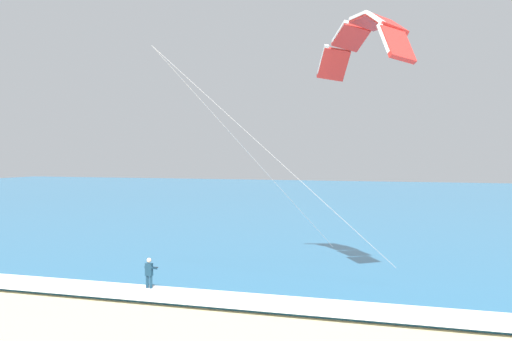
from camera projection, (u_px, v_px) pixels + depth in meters
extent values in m
cube|color=teal|center=(359.00, 202.00, 85.44)|extent=(200.00, 120.00, 0.20)
cube|color=white|center=(134.00, 292.00, 29.78)|extent=(200.00, 2.94, 0.04)
ellipsoid|color=#E04C38|center=(149.00, 293.00, 30.46)|extent=(0.49, 1.42, 0.05)
cube|color=black|center=(152.00, 291.00, 30.70)|extent=(0.16, 0.07, 0.04)
cube|color=black|center=(147.00, 293.00, 30.22)|extent=(0.16, 0.07, 0.04)
cylinder|color=#143347|center=(147.00, 284.00, 30.49)|extent=(0.14, 0.14, 0.84)
cylinder|color=#143347|center=(151.00, 285.00, 30.41)|extent=(0.14, 0.14, 0.84)
cube|color=#143347|center=(149.00, 269.00, 30.43)|extent=(0.35, 0.21, 0.60)
sphere|color=beige|center=(149.00, 260.00, 30.42)|extent=(0.22, 0.22, 0.22)
cylinder|color=#143347|center=(148.00, 268.00, 30.64)|extent=(0.11, 0.51, 0.22)
cylinder|color=#143347|center=(154.00, 268.00, 30.51)|extent=(0.11, 0.51, 0.22)
cylinder|color=black|center=(153.00, 267.00, 30.78)|extent=(0.55, 0.06, 0.04)
cube|color=#3F3F42|center=(150.00, 274.00, 30.55)|extent=(0.12, 0.08, 0.10)
cube|color=red|center=(397.00, 44.00, 30.25)|extent=(1.85, 2.16, 1.92)
cube|color=white|center=(385.00, 39.00, 30.04)|extent=(0.91, 1.10, 1.62)
cube|color=red|center=(387.00, 23.00, 31.78)|extent=(2.24, 2.46, 1.43)
cube|color=white|center=(375.00, 17.00, 31.57)|extent=(1.23, 1.48, 1.04)
cube|color=red|center=(370.00, 22.00, 33.70)|extent=(2.41, 2.47, 0.62)
cube|color=white|center=(359.00, 16.00, 33.49)|extent=(1.33, 1.61, 0.23)
cube|color=red|center=(351.00, 37.00, 35.58)|extent=(2.36, 2.25, 1.43)
cube|color=white|center=(340.00, 32.00, 35.37)|extent=(1.20, 1.49, 1.04)
cube|color=red|center=(334.00, 64.00, 36.99)|extent=(2.13, 1.74, 1.92)
cube|color=white|center=(323.00, 59.00, 36.77)|extent=(0.91, 1.07, 1.62)
cylinder|color=#B2B2B7|center=(274.00, 157.00, 30.52)|extent=(11.12, 3.65, 10.64)
cylinder|color=#B2B2B7|center=(251.00, 156.00, 33.89)|extent=(6.82, 9.29, 10.64)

